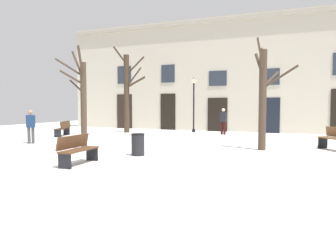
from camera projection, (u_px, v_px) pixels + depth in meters
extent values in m
plane|color=white|center=(149.00, 148.00, 14.56)|extent=(36.62, 36.62, 0.00)
cube|color=#BCB29E|center=(216.00, 75.00, 23.44)|extent=(22.89, 0.40, 7.66)
cube|color=#A09786|center=(215.00, 20.00, 22.98)|extent=(22.89, 0.30, 0.24)
cube|color=black|center=(125.00, 111.00, 26.23)|extent=(1.27, 0.08, 2.58)
cube|color=#262D38|center=(124.00, 75.00, 26.05)|extent=(1.15, 0.06, 1.32)
cube|color=black|center=(168.00, 112.00, 24.78)|extent=(1.14, 0.08, 2.58)
cube|color=#262D38|center=(168.00, 74.00, 24.61)|extent=(1.02, 0.06, 1.25)
cube|color=black|center=(217.00, 115.00, 23.32)|extent=(1.35, 0.08, 2.26)
cube|color=#262D38|center=(218.00, 78.00, 23.17)|extent=(1.21, 0.06, 1.01)
cube|color=black|center=(271.00, 115.00, 21.93)|extent=(1.12, 0.08, 2.25)
cube|color=#262D38|center=(271.00, 77.00, 21.77)|extent=(1.01, 0.06, 1.03)
cylinder|color=#382B1E|center=(127.00, 94.00, 22.29)|extent=(0.35, 0.35, 5.00)
cylinder|color=#382B1E|center=(134.00, 78.00, 21.79)|extent=(1.35, 0.51, 1.24)
cylinder|color=#382B1E|center=(120.00, 55.00, 21.94)|extent=(0.67, 0.80, 1.11)
cylinder|color=#382B1E|center=(136.00, 82.00, 22.04)|extent=(1.35, 0.25, 0.76)
cylinder|color=#382B1E|center=(135.00, 66.00, 21.94)|extent=(1.31, 0.14, 1.15)
cylinder|color=#423326|center=(84.00, 106.00, 13.97)|extent=(0.24, 0.24, 3.52)
cylinder|color=#423326|center=(77.00, 87.00, 14.17)|extent=(0.88, 0.28, 0.59)
cylinder|color=#423326|center=(81.00, 62.00, 13.47)|extent=(0.45, 0.82, 1.24)
cylinder|color=#423326|center=(69.00, 67.00, 14.28)|extent=(1.63, 0.30, 0.87)
cylinder|color=#423326|center=(78.00, 65.00, 14.13)|extent=(0.84, 0.38, 1.20)
cylinder|color=#423326|center=(72.00, 77.00, 13.88)|extent=(0.90, 0.50, 0.62)
cylinder|color=#423326|center=(263.00, 100.00, 13.73)|extent=(0.30, 0.30, 3.99)
cylinder|color=#423326|center=(260.00, 54.00, 13.18)|extent=(0.16, 1.04, 1.10)
cylinder|color=#423326|center=(271.00, 79.00, 14.12)|extent=(0.55, 1.26, 0.75)
cylinder|color=#423326|center=(262.00, 61.00, 13.37)|extent=(0.12, 0.66, 0.92)
cylinder|color=#423326|center=(280.00, 77.00, 13.39)|extent=(1.36, 0.14, 0.91)
cylinder|color=#423326|center=(259.00, 65.00, 13.90)|extent=(0.52, 0.57, 0.99)
cylinder|color=black|center=(194.00, 108.00, 22.52)|extent=(0.10, 0.10, 3.20)
cylinder|color=black|center=(194.00, 131.00, 22.62)|extent=(0.22, 0.22, 0.20)
cube|color=beige|center=(194.00, 80.00, 22.41)|extent=(0.24, 0.24, 0.36)
cone|color=black|center=(194.00, 78.00, 22.40)|extent=(0.30, 0.30, 0.14)
cylinder|color=black|center=(138.00, 145.00, 12.35)|extent=(0.47, 0.47, 0.76)
torus|color=black|center=(138.00, 134.00, 12.32)|extent=(0.50, 0.50, 0.04)
cube|color=brown|center=(335.00, 139.00, 13.67)|extent=(1.33, 1.48, 0.05)
cube|color=black|center=(323.00, 143.00, 14.37)|extent=(0.37, 0.31, 0.48)
torus|color=black|center=(319.00, 147.00, 14.33)|extent=(0.13, 0.15, 0.17)
cube|color=#51331E|center=(79.00, 150.00, 10.51)|extent=(0.61, 1.67, 0.05)
cube|color=#51331E|center=(73.00, 142.00, 10.56)|extent=(0.29, 1.63, 0.40)
cube|color=black|center=(65.00, 161.00, 9.81)|extent=(0.41, 0.10, 0.45)
torus|color=black|center=(70.00, 166.00, 9.76)|extent=(0.05, 0.17, 0.17)
cube|color=black|center=(92.00, 154.00, 11.24)|extent=(0.41, 0.10, 0.45)
torus|color=black|center=(97.00, 158.00, 11.19)|extent=(0.05, 0.17, 0.17)
cube|color=#3D2819|center=(62.00, 128.00, 19.86)|extent=(1.01, 1.69, 0.05)
cube|color=#3D2819|center=(65.00, 124.00, 19.84)|extent=(0.71, 1.57, 0.38)
cube|color=black|center=(67.00, 131.00, 20.64)|extent=(0.37, 0.20, 0.44)
torus|color=black|center=(64.00, 134.00, 20.65)|extent=(0.09, 0.17, 0.17)
cube|color=black|center=(58.00, 133.00, 19.11)|extent=(0.37, 0.20, 0.44)
torus|color=black|center=(55.00, 136.00, 19.12)|extent=(0.09, 0.17, 0.17)
cylinder|color=#403D3A|center=(33.00, 136.00, 16.10)|extent=(0.14, 0.14, 0.75)
cylinder|color=#403D3A|center=(29.00, 136.00, 16.07)|extent=(0.14, 0.14, 0.75)
cube|color=navy|center=(31.00, 121.00, 16.04)|extent=(0.44, 0.40, 0.58)
sphere|color=#9E755B|center=(30.00, 112.00, 16.02)|extent=(0.21, 0.21, 0.21)
cylinder|color=#350F0F|center=(225.00, 128.00, 20.88)|extent=(0.14, 0.14, 0.76)
cylinder|color=#350F0F|center=(222.00, 128.00, 20.97)|extent=(0.14, 0.14, 0.76)
cube|color=black|center=(223.00, 117.00, 20.88)|extent=(0.41, 0.28, 0.59)
sphere|color=beige|center=(223.00, 110.00, 20.86)|extent=(0.21, 0.21, 0.21)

